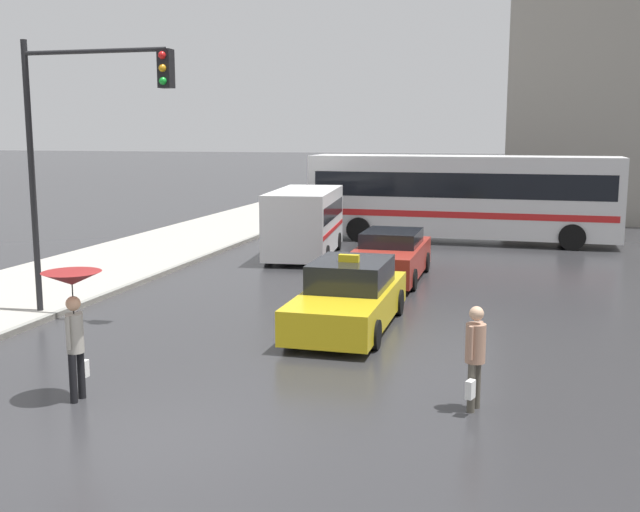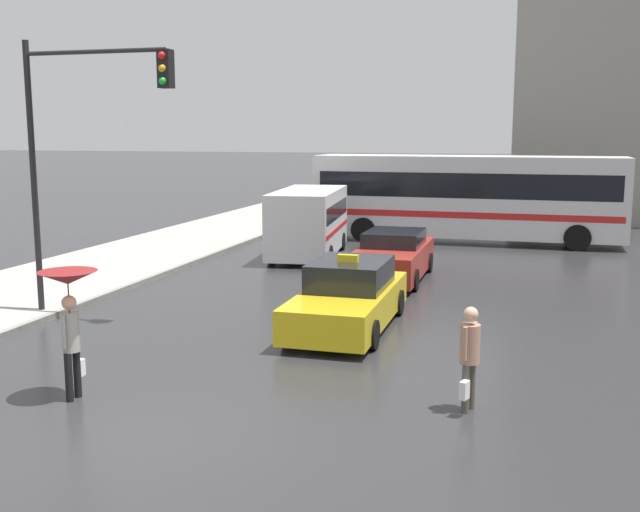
% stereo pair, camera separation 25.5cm
% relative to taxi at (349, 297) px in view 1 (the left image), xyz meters
% --- Properties ---
extents(ground_plane, '(300.00, 300.00, 0.00)m').
position_rel_taxi_xyz_m(ground_plane, '(-1.31, -6.79, -0.67)').
color(ground_plane, '#2D2D30').
extents(taxi, '(1.91, 4.77, 1.63)m').
position_rel_taxi_xyz_m(taxi, '(0.00, 0.00, 0.00)').
color(taxi, gold).
rests_on(taxi, ground_plane).
extents(sedan_red, '(1.91, 4.67, 1.40)m').
position_rel_taxi_xyz_m(sedan_red, '(-0.05, 5.71, -0.01)').
color(sedan_red, '#A52D23').
rests_on(sedan_red, ground_plane).
extents(ambulance_van, '(2.58, 5.43, 2.29)m').
position_rel_taxi_xyz_m(ambulance_van, '(-3.62, 9.03, 0.61)').
color(ambulance_van, silver).
rests_on(ambulance_van, ground_plane).
extents(city_bus, '(11.83, 2.84, 3.35)m').
position_rel_taxi_xyz_m(city_bus, '(1.32, 14.04, 1.19)').
color(city_bus, silver).
rests_on(city_bus, ground_plane).
extents(pedestrian_with_umbrella, '(0.92, 0.92, 2.09)m').
position_rel_taxi_xyz_m(pedestrian_with_umbrella, '(-3.18, -5.56, 0.97)').
color(pedestrian_with_umbrella, black).
rests_on(pedestrian_with_umbrella, ground_plane).
extents(pedestrian_man, '(0.39, 0.60, 1.64)m').
position_rel_taxi_xyz_m(pedestrian_man, '(2.95, -4.38, 0.27)').
color(pedestrian_man, '#4C473D').
rests_on(pedestrian_man, ground_plane).
extents(traffic_light, '(3.62, 0.38, 6.25)m').
position_rel_taxi_xyz_m(traffic_light, '(-5.84, -0.87, 3.65)').
color(traffic_light, black).
rests_on(traffic_light, ground_plane).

